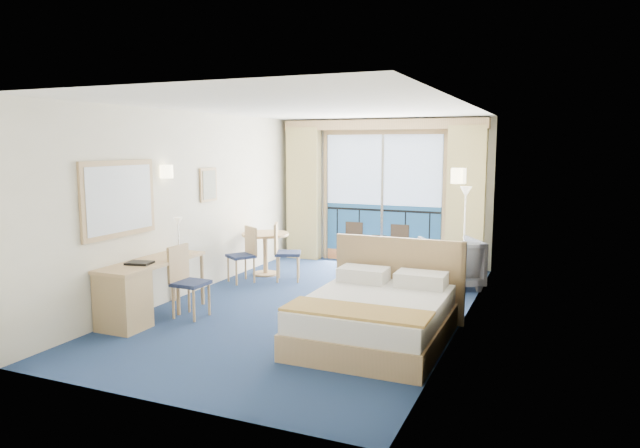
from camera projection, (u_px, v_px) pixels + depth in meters
The scene contains 22 objects.
floor at pixel (314, 306), 7.87m from camera, with size 6.50×6.50×0.00m, color navy.
room_walls at pixel (313, 178), 7.63m from camera, with size 4.04×6.54×2.72m.
balcony_door at pixel (382, 203), 10.65m from camera, with size 2.36×0.03×2.52m.
curtain_left at pixel (304, 194), 11.09m from camera, with size 0.65×0.22×2.55m, color tan.
curtain_right at pixel (466, 199), 9.90m from camera, with size 0.65×0.22×2.55m, color tan.
pelmet at pixel (382, 125), 10.34m from camera, with size 3.80×0.25×0.18m, color tan.
mirror at pixel (119, 199), 7.05m from camera, with size 0.05×1.25×0.95m.
wall_print at pixel (209, 185), 8.82m from camera, with size 0.04×0.42×0.52m.
sconce_left at pixel (167, 172), 7.82m from camera, with size 0.18×0.18×0.18m, color beige.
sconce_right at pixel (458, 176), 6.73m from camera, with size 0.18×0.18×0.18m, color beige.
bed at pixel (377, 316), 6.46m from camera, with size 1.67×1.99×1.05m.
nightstand at pixel (446, 300), 7.28m from camera, with size 0.38×0.36×0.50m, color tan.
phone at pixel (451, 278), 7.21m from camera, with size 0.17×0.14×0.08m, color silver.
armchair at pixel (451, 263), 8.89m from camera, with size 0.83×0.86×0.78m, color #424850.
floor_lamp at pixel (465, 209), 9.39m from camera, with size 0.21×0.21×1.54m.
desk at pixel (130, 294), 6.95m from camera, with size 0.55×1.59×0.74m.
desk_chair at pixel (185, 277), 7.35m from camera, with size 0.42×0.41×0.93m.
folder at pixel (139, 263), 7.07m from camera, with size 0.30×0.23×0.03m, color black.
desk_lamp at pixel (178, 228), 7.77m from camera, with size 0.12×0.12×0.47m.
round_table at pixel (265, 243), 9.75m from camera, with size 0.80×0.80×0.72m.
table_chair_a at pixel (283, 248), 9.31m from camera, with size 0.54×0.54×0.95m.
table_chair_b at pixel (245, 251), 9.24m from camera, with size 0.54×0.54×0.90m.
Camera 1 is at (3.07, -7.00, 2.21)m, focal length 32.00 mm.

